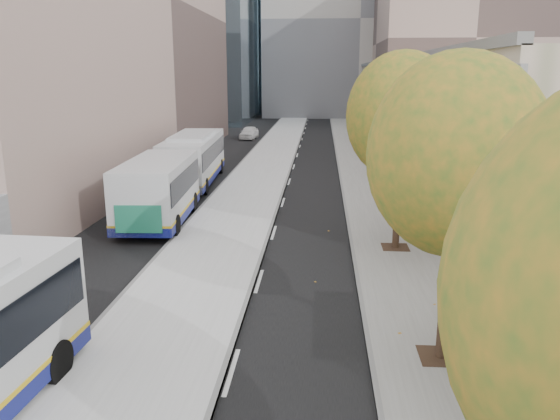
# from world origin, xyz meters

# --- Properties ---
(bus_platform) EXTENTS (4.25, 150.00, 0.15)m
(bus_platform) POSITION_xyz_m (-3.88, 35.00, 0.07)
(bus_platform) COLOR #B3B3B3
(bus_platform) RESTS_ON ground
(sidewalk) EXTENTS (4.75, 150.00, 0.08)m
(sidewalk) POSITION_xyz_m (4.12, 35.00, 0.04)
(sidewalk) COLOR gray
(sidewalk) RESTS_ON ground
(building_tan) EXTENTS (18.00, 92.00, 8.00)m
(building_tan) POSITION_xyz_m (15.50, 64.00, 4.00)
(building_tan) COLOR gray
(building_tan) RESTS_ON ground
(building_far_block) EXTENTS (30.00, 18.00, 30.00)m
(building_far_block) POSITION_xyz_m (6.00, 96.00, 15.00)
(building_far_block) COLOR #A09992
(building_far_block) RESTS_ON ground
(tree_c) EXTENTS (4.20, 4.20, 7.28)m
(tree_c) POSITION_xyz_m (3.60, 13.00, 5.25)
(tree_c) COLOR black
(tree_c) RESTS_ON sidewalk
(tree_d) EXTENTS (4.40, 4.40, 7.60)m
(tree_d) POSITION_xyz_m (3.60, 22.00, 5.47)
(tree_d) COLOR black
(tree_d) RESTS_ON sidewalk
(bus_far) EXTENTS (3.74, 18.75, 3.10)m
(bus_far) POSITION_xyz_m (-7.63, 30.87, 1.70)
(bus_far) COLOR silver
(bus_far) RESTS_ON ground
(distant_car) EXTENTS (1.92, 4.20, 1.40)m
(distant_car) POSITION_xyz_m (-7.47, 59.78, 0.70)
(distant_car) COLOR silver
(distant_car) RESTS_ON ground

